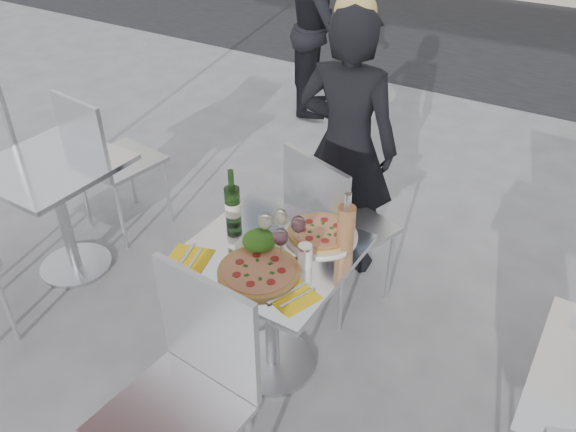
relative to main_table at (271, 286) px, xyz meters
The scene contains 21 objects.
ground 0.54m from the main_table, ahead, with size 80.00×80.00×0.00m, color slate.
street_asphalt 6.52m from the main_table, 90.00° to the left, with size 24.00×5.00×0.00m, color black.
main_table is the anchor object (origin of this frame).
side_table_left 1.50m from the main_table, behind, with size 0.72×0.72×0.75m.
chair_far 0.56m from the main_table, 88.23° to the left, with size 0.58×0.59×1.00m.
chair_near 0.69m from the main_table, 83.18° to the right, with size 0.50×0.51×1.03m.
side_chair_lfar 1.62m from the main_table, 164.59° to the left, with size 0.51×0.52×1.01m.
woman_diner 1.01m from the main_table, 96.74° to the left, with size 0.59×0.39×1.62m, color black.
pedestrian_a 3.32m from the main_table, 115.08° to the left, with size 0.77×0.60×1.58m, color black.
pizza_near 0.27m from the main_table, 73.96° to the right, with size 0.35×0.35×0.02m.
pizza_far 0.34m from the main_table, 57.54° to the left, with size 0.35×0.35×0.03m.
salad_plate 0.25m from the main_table, 165.52° to the right, with size 0.22×0.22×0.09m.
wine_bottle 0.42m from the main_table, 163.31° to the left, with size 0.07×0.08×0.29m.
carafe 0.47m from the main_table, 34.78° to the left, with size 0.08×0.08×0.29m.
sugar_shaker 0.32m from the main_table, ahead, with size 0.06×0.06×0.11m.
wineglass_white_a 0.33m from the main_table, 140.20° to the left, with size 0.07×0.07×0.16m.
wineglass_white_b 0.34m from the main_table, 98.10° to the left, with size 0.07×0.07×0.16m.
wineglass_red_a 0.33m from the main_table, 14.97° to the right, with size 0.07×0.07×0.16m.
wineglass_red_b 0.35m from the main_table, 50.74° to the left, with size 0.07×0.07×0.16m.
napkin_left 0.42m from the main_table, 138.41° to the right, with size 0.22×0.22×0.01m.
napkin_right 0.38m from the main_table, 40.49° to the right, with size 0.23×0.23×0.01m.
Camera 1 is at (1.11, -1.64, 2.30)m, focal length 35.00 mm.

